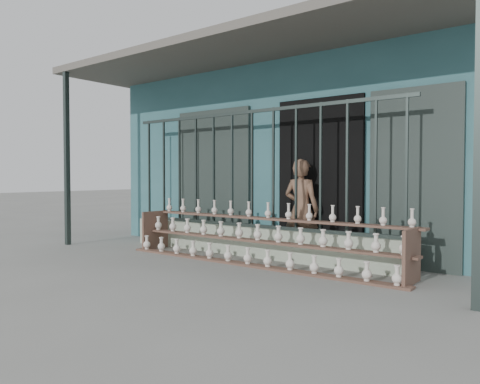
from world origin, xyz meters
The scene contains 6 objects.
ground centered at (0.00, 0.00, 0.00)m, with size 60.00×60.00×0.00m, color slate.
workshop_building centered at (0.00, 4.23, 1.62)m, with size 7.40×6.60×3.21m.
parapet_wall centered at (0.00, 1.30, 0.23)m, with size 5.00×0.20×0.45m, color #ACBBA0.
security_fence centered at (0.00, 1.30, 1.35)m, with size 5.00×0.04×1.80m.
shelf_rack centered at (0.40, 0.88, 0.36)m, with size 4.50×0.68×0.85m.
elderly_woman centered at (0.72, 1.57, 0.74)m, with size 0.54×0.36×1.49m, color brown.
Camera 1 is at (4.25, -4.46, 1.24)m, focal length 35.00 mm.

